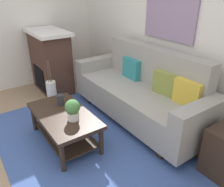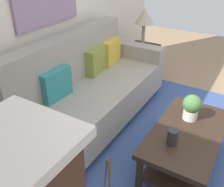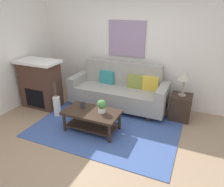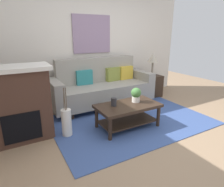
% 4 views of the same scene
% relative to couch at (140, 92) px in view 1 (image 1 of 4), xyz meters
% --- Properties ---
extents(ground_plane, '(8.86, 8.86, 0.00)m').
position_rel_couch_xyz_m(ground_plane, '(0.12, -1.52, -0.43)').
color(ground_plane, '#9E7F60').
extents(wall_back, '(4.86, 0.10, 2.70)m').
position_rel_couch_xyz_m(wall_back, '(0.12, 0.54, 0.92)').
color(wall_back, silver).
rests_on(wall_back, ground_plane).
extents(wall_left, '(0.10, 5.01, 2.70)m').
position_rel_couch_xyz_m(wall_left, '(-2.36, -1.02, 0.92)').
color(wall_left, silver).
rests_on(wall_left, ground_plane).
extents(area_rug, '(2.91, 1.96, 0.01)m').
position_rel_couch_xyz_m(area_rug, '(0.12, -1.02, -0.43)').
color(area_rug, '#3D5693').
rests_on(area_rug, ground_plane).
extents(couch, '(2.33, 0.84, 1.08)m').
position_rel_couch_xyz_m(couch, '(0.00, 0.00, 0.00)').
color(couch, gray).
rests_on(couch, ground_plane).
extents(throw_pillow_teal, '(0.37, 0.14, 0.32)m').
position_rel_couch_xyz_m(throw_pillow_teal, '(-0.37, 0.13, 0.25)').
color(throw_pillow_teal, teal).
rests_on(throw_pillow_teal, couch).
extents(throw_pillow_olive, '(0.37, 0.17, 0.32)m').
position_rel_couch_xyz_m(throw_pillow_olive, '(0.37, 0.13, 0.25)').
color(throw_pillow_olive, olive).
rests_on(throw_pillow_olive, couch).
extents(throw_pillow_mustard, '(0.37, 0.15, 0.32)m').
position_rel_couch_xyz_m(throw_pillow_mustard, '(0.73, 0.13, 0.25)').
color(throw_pillow_mustard, gold).
rests_on(throw_pillow_mustard, couch).
extents(coffee_table, '(1.10, 0.60, 0.43)m').
position_rel_couch_xyz_m(coffee_table, '(-0.09, -1.21, -0.12)').
color(coffee_table, '#332319').
rests_on(coffee_table, ground_plane).
extents(tabletop_vase, '(0.10, 0.10, 0.14)m').
position_rel_couch_xyz_m(tabletop_vase, '(-0.33, -1.13, 0.07)').
color(tabletop_vase, '#2D2D33').
rests_on(tabletop_vase, coffee_table).
extents(potted_plant_tabletop, '(0.18, 0.18, 0.26)m').
position_rel_couch_xyz_m(potted_plant_tabletop, '(0.11, -1.16, 0.14)').
color(potted_plant_tabletop, white).
rests_on(potted_plant_tabletop, coffee_table).
extents(fireplace, '(1.02, 0.58, 1.16)m').
position_rel_couch_xyz_m(fireplace, '(-1.76, -0.71, 0.16)').
color(fireplace, '#472D23').
rests_on(fireplace, ground_plane).
extents(floor_vase, '(0.16, 0.16, 0.46)m').
position_rel_couch_xyz_m(floor_vase, '(-1.12, -0.97, -0.20)').
color(floor_vase, white).
rests_on(floor_vase, ground_plane).
extents(floor_vase_branch_a, '(0.02, 0.02, 0.36)m').
position_rel_couch_xyz_m(floor_vase_branch_a, '(-1.10, -0.97, 0.20)').
color(floor_vase_branch_a, brown).
rests_on(floor_vase_branch_a, floor_vase).
extents(floor_vase_branch_b, '(0.03, 0.04, 0.36)m').
position_rel_couch_xyz_m(floor_vase_branch_b, '(-1.13, -0.96, 0.20)').
color(floor_vase_branch_b, brown).
rests_on(floor_vase_branch_b, floor_vase).
extents(floor_vase_branch_c, '(0.02, 0.03, 0.36)m').
position_rel_couch_xyz_m(floor_vase_branch_c, '(-1.13, -0.99, 0.20)').
color(floor_vase_branch_c, brown).
rests_on(floor_vase_branch_c, floor_vase).
extents(framed_painting, '(0.92, 0.03, 0.85)m').
position_rel_couch_xyz_m(framed_painting, '(0.00, 0.47, 1.16)').
color(framed_painting, gray).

